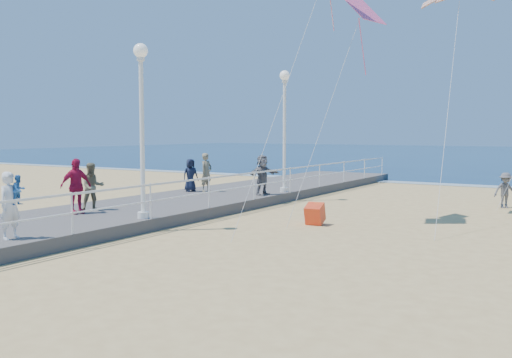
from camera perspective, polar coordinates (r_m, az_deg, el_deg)
The scene contains 16 objects.
ground at distance 14.96m, azimuth 4.17°, elevation -7.09°, with size 160.00×160.00×0.00m, color #D7B570.
surf_line at distance 34.30m, azimuth 20.19°, elevation -0.60°, with size 160.00×1.20×0.04m, color silver.
boardwalk at distance 19.49m, azimuth -15.83°, elevation -3.88°, with size 5.00×44.00×0.40m, color #645F5A.
railing at distance 17.64m, azimuth -10.52°, elevation -1.23°, with size 0.05×42.00×0.55m.
lamp_post_mid at distance 17.76m, azimuth -11.36°, elevation 6.58°, with size 0.44×0.44×5.32m.
lamp_post_far at distance 25.11m, azimuth 2.87°, elevation 6.12°, with size 0.44×0.44×5.32m.
woman_holding_toddler at distance 15.39m, azimuth -23.36°, elevation -2.45°, with size 0.61×0.40×1.68m, color white.
toddler_held at distance 15.32m, azimuth -22.63°, elevation -1.01°, with size 0.36×0.28×0.75m, color #3375C0.
spectator_1 at distance 20.09m, azimuth -16.04°, elevation -0.74°, with size 0.78×0.61×1.61m, color #7C7556.
spectator_3 at distance 19.43m, azimuth -17.58°, elevation -0.68°, with size 1.06×0.44×1.80m, color #B61642.
spectator_4 at distance 25.51m, azimuth -6.57°, elevation 0.39°, with size 0.72×0.47×1.47m, color #161C31.
spectator_5 at distance 24.03m, azimuth 0.65°, elevation 0.43°, with size 1.57×0.50×1.70m, color #5D5D62.
spectator_6 at distance 25.28m, azimuth -4.98°, elevation 0.65°, with size 0.63×0.41×1.72m, color #7F7457.
beach_walker_a at distance 24.93m, azimuth 23.67°, elevation -1.05°, with size 0.92×0.53×1.43m, color #58575C.
box_kite at distance 18.90m, azimuth 5.91°, elevation -3.68°, with size 0.55×0.55×0.60m, color red.
kite_diamond_pink at distance 20.50m, azimuth 10.65°, elevation 16.36°, with size 1.41×1.41×0.02m, color #EB568F.
Camera 1 is at (6.74, -12.99, 3.08)m, focal length 40.00 mm.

